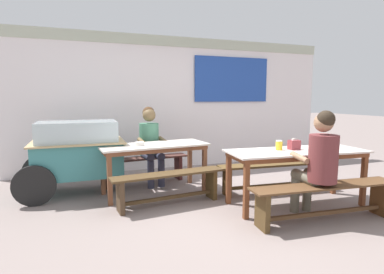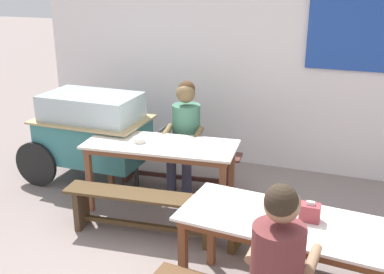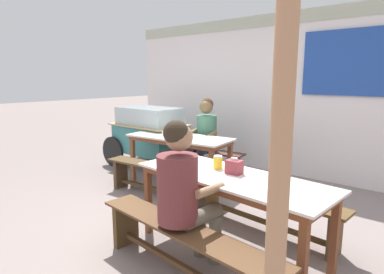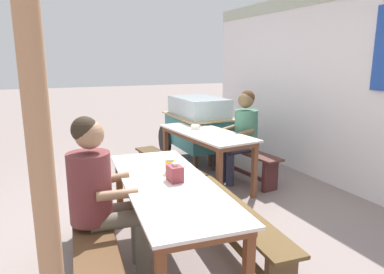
# 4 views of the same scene
# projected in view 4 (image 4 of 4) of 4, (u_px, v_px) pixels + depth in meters

# --- Properties ---
(ground_plane) EXTENTS (40.00, 40.00, 0.00)m
(ground_plane) POSITION_uv_depth(u_px,v_px,m) (159.00, 226.00, 3.67)
(ground_plane) COLOR gray
(backdrop_wall) EXTENTS (6.68, 0.23, 2.66)m
(backdrop_wall) POSITION_uv_depth(u_px,v_px,m) (357.00, 85.00, 4.40)
(backdrop_wall) COLOR white
(backdrop_wall) RESTS_ON ground_plane
(dining_table_far) EXTENTS (1.66, 0.81, 0.75)m
(dining_table_far) POSITION_uv_depth(u_px,v_px,m) (206.00, 137.00, 4.76)
(dining_table_far) COLOR silver
(dining_table_far) RESTS_ON ground_plane
(dining_table_near) EXTENTS (1.92, 0.83, 0.75)m
(dining_table_near) POSITION_uv_depth(u_px,v_px,m) (168.00, 191.00, 2.81)
(dining_table_near) COLOR silver
(dining_table_near) RESTS_ON ground_plane
(bench_far_back) EXTENTS (1.56, 0.43, 0.45)m
(bench_far_back) POSITION_uv_depth(u_px,v_px,m) (240.00, 158.00, 5.13)
(bench_far_back) COLOR #502D27
(bench_far_back) RESTS_ON ground_plane
(bench_far_front) EXTENTS (1.57, 0.43, 0.45)m
(bench_far_front) POSITION_uv_depth(u_px,v_px,m) (167.00, 170.00, 4.55)
(bench_far_front) COLOR #4C371E
(bench_far_front) RESTS_ON ground_plane
(bench_near_back) EXTENTS (1.75, 0.42, 0.45)m
(bench_near_back) POSITION_uv_depth(u_px,v_px,m) (234.00, 222.00, 3.08)
(bench_near_back) COLOR brown
(bench_near_back) RESTS_ON ground_plane
(bench_near_front) EXTENTS (1.87, 0.45, 0.45)m
(bench_near_front) POSITION_uv_depth(u_px,v_px,m) (94.00, 246.00, 2.70)
(bench_near_front) COLOR brown
(bench_near_front) RESTS_ON ground_plane
(food_cart) EXTENTS (1.67, 0.86, 1.10)m
(food_cart) POSITION_uv_depth(u_px,v_px,m) (198.00, 123.00, 5.89)
(food_cart) COLOR teal
(food_cart) RESTS_ON ground_plane
(person_center_facing) EXTENTS (0.46, 0.55, 1.30)m
(person_center_facing) POSITION_uv_depth(u_px,v_px,m) (242.00, 130.00, 4.90)
(person_center_facing) COLOR #35364B
(person_center_facing) RESTS_ON ground_plane
(person_near_front) EXTENTS (0.45, 0.59, 1.31)m
(person_near_front) POSITION_uv_depth(u_px,v_px,m) (99.00, 188.00, 2.68)
(person_near_front) COLOR #696352
(person_near_front) RESTS_ON ground_plane
(tissue_box) EXTENTS (0.14, 0.10, 0.15)m
(tissue_box) POSITION_uv_depth(u_px,v_px,m) (175.00, 173.00, 2.80)
(tissue_box) COLOR #8F353D
(tissue_box) RESTS_ON dining_table_near
(condiment_jar) EXTENTS (0.09, 0.09, 0.13)m
(condiment_jar) POSITION_uv_depth(u_px,v_px,m) (170.00, 166.00, 3.00)
(condiment_jar) COLOR yellow
(condiment_jar) RESTS_ON dining_table_near
(soup_bowl) EXTENTS (0.13, 0.13, 0.05)m
(soup_bowl) POSITION_uv_depth(u_px,v_px,m) (196.00, 127.00, 4.92)
(soup_bowl) COLOR silver
(soup_bowl) RESTS_ON dining_table_far
(wooden_support_post) EXTENTS (0.11, 0.11, 2.33)m
(wooden_support_post) POSITION_uv_depth(u_px,v_px,m) (43.00, 184.00, 1.56)
(wooden_support_post) COLOR tan
(wooden_support_post) RESTS_ON ground_plane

